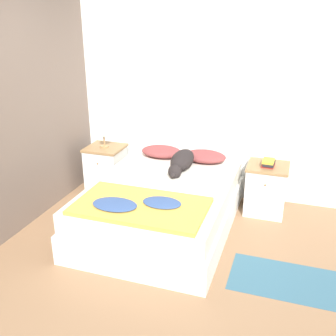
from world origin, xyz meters
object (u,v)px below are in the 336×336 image
pillow_left (162,152)px  nightstand_left (106,168)px  pillow_right (205,156)px  bed (162,205)px  table_lamp (104,132)px  book_stack (269,163)px  nightstand_right (266,189)px  dog (182,161)px

pillow_left → nightstand_left: bearing=-175.4°
pillow_right → bed: bearing=-109.6°
pillow_right → table_lamp: table_lamp is taller
book_stack → table_lamp: bearing=179.6°
nightstand_right → pillow_left: pillow_left is taller
bed → dog: size_ratio=2.75×
nightstand_right → pillow_right: pillow_right is taller
dog → table_lamp: (-1.13, 0.26, 0.18)m
nightstand_right → dog: bearing=-164.4°
pillow_left → pillow_right: bearing=0.0°
nightstand_right → book_stack: (0.00, -0.02, 0.33)m
pillow_left → book_stack: size_ratio=2.47×
book_stack → pillow_right: bearing=173.6°
bed → nightstand_left: size_ratio=3.40×
book_stack → table_lamp: (-2.10, 0.02, 0.17)m
pillow_left → table_lamp: 0.80m
pillow_right → book_stack: 0.77m
nightstand_right → pillow_right: size_ratio=1.14×
nightstand_left → book_stack: book_stack is taller
pillow_right → table_lamp: size_ratio=1.84×
dog → pillow_right: bearing=59.2°
bed → pillow_left: 0.90m
pillow_left → pillow_right: size_ratio=1.00×
nightstand_left → book_stack: bearing=-0.7°
bed → nightstand_right: size_ratio=3.40×
nightstand_left → nightstand_right: (2.10, 0.00, 0.00)m
nightstand_left → nightstand_right: 2.10m
pillow_left → nightstand_right: bearing=-2.7°
dog → book_stack: (0.97, 0.24, 0.01)m
nightstand_left → book_stack: size_ratio=2.82×
table_lamp → book_stack: bearing=-0.4°
bed → dog: bearing=79.7°
nightstand_left → book_stack: (2.10, -0.02, 0.33)m
pillow_left → dog: 0.49m
nightstand_left → pillow_right: 1.36m
nightstand_left → dog: (1.13, -0.27, 0.33)m
bed → table_lamp: size_ratio=7.14×
pillow_left → book_stack: book_stack is taller
pillow_right → book_stack: (0.77, -0.09, 0.04)m
bed → nightstand_right: bearing=34.7°
book_stack → table_lamp: size_ratio=0.75×
nightstand_right → nightstand_left: bearing=180.0°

